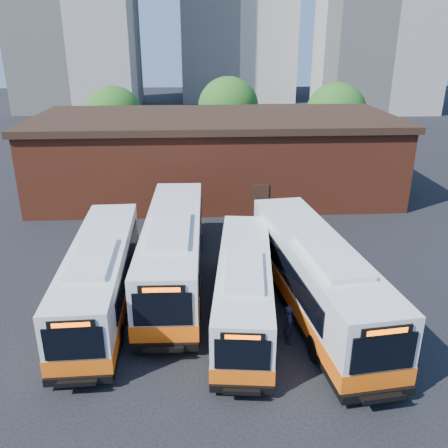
{
  "coord_description": "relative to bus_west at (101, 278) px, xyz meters",
  "views": [
    {
      "loc": [
        -1.49,
        -18.19,
        12.21
      ],
      "look_at": [
        -0.12,
        5.43,
        2.85
      ],
      "focal_mm": 38.0,
      "sensor_mm": 36.0,
      "label": 1
    }
  ],
  "objects": [
    {
      "name": "depot_building",
      "position": [
        6.2,
        17.87,
        1.73
      ],
      "size": [
        28.6,
        12.6,
        6.4
      ],
      "color": "maroon",
      "rests_on": "ground"
    },
    {
      "name": "tree_west",
      "position": [
        -3.81,
        29.87,
        3.11
      ],
      "size": [
        6.0,
        6.0,
        7.65
      ],
      "color": "#382314",
      "rests_on": "ground"
    },
    {
      "name": "tree_east",
      "position": [
        19.19,
        28.87,
        3.3
      ],
      "size": [
        6.24,
        6.24,
        7.96
      ],
      "color": "#382314",
      "rests_on": "ground"
    },
    {
      "name": "transit_worker",
      "position": [
        8.43,
        -3.46,
        -0.65
      ],
      "size": [
        0.52,
        0.7,
        1.76
      ],
      "primitive_type": "imported",
      "rotation": [
        0.0,
        0.0,
        1.42
      ],
      "color": "#121334",
      "rests_on": "ground"
    },
    {
      "name": "bus_mideast",
      "position": [
        6.74,
        -1.25,
        -0.12
      ],
      "size": [
        3.57,
        11.59,
        3.11
      ],
      "rotation": [
        0.0,
        0.0,
        -0.11
      ],
      "color": "silver",
      "rests_on": "ground"
    },
    {
      "name": "bus_midwest",
      "position": [
        3.37,
        2.38,
        0.15
      ],
      "size": [
        3.14,
        13.7,
        3.71
      ],
      "rotation": [
        0.0,
        0.0,
        -0.02
      ],
      "color": "silver",
      "rests_on": "ground"
    },
    {
      "name": "ground",
      "position": [
        6.19,
        -2.13,
        -1.53
      ],
      "size": [
        220.0,
        220.0,
        0.0
      ],
      "primitive_type": "plane",
      "color": "black"
    },
    {
      "name": "bus_east",
      "position": [
        10.11,
        -0.9,
        0.15
      ],
      "size": [
        4.36,
        13.75,
        3.69
      ],
      "rotation": [
        0.0,
        0.0,
        0.12
      ],
      "color": "silver",
      "rests_on": "ground"
    },
    {
      "name": "tree_mid",
      "position": [
        8.19,
        31.87,
        3.55
      ],
      "size": [
        6.56,
        6.56,
        8.36
      ],
      "color": "#382314",
      "rests_on": "ground"
    },
    {
      "name": "bus_west",
      "position": [
        0.0,
        0.0,
        0.0
      ],
      "size": [
        2.9,
        12.45,
        3.37
      ],
      "rotation": [
        0.0,
        0.0,
        0.03
      ],
      "color": "silver",
      "rests_on": "ground"
    }
  ]
}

